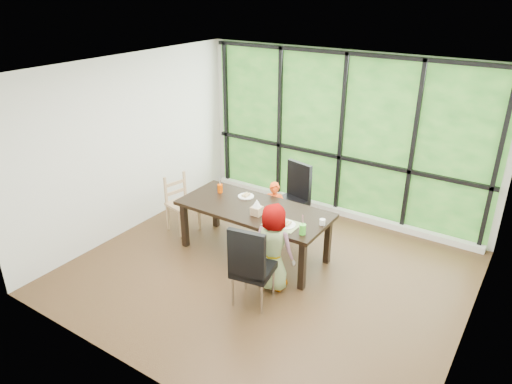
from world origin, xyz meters
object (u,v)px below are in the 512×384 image
at_px(chair_interior_leather, 253,264).
at_px(plate_far, 246,196).
at_px(dining_table, 254,231).
at_px(orange_cup, 220,188).
at_px(white_mug, 322,222).
at_px(child_older, 273,247).
at_px(green_cup, 303,229).
at_px(chair_window_leather, 290,198).
at_px(tissue_box, 257,211).
at_px(chair_end_beech, 183,204).
at_px(child_toddler, 275,211).
at_px(plate_near, 285,225).

distance_m(chair_interior_leather, plate_far, 1.48).
distance_m(dining_table, orange_cup, 0.85).
bearing_deg(white_mug, orange_cup, 177.10).
xyz_separation_m(chair_interior_leather, child_older, (0.03, 0.40, 0.04)).
xyz_separation_m(chair_interior_leather, plate_far, (-0.90, 1.16, 0.22)).
distance_m(chair_interior_leather, orange_cup, 1.72).
distance_m(child_older, green_cup, 0.44).
height_order(dining_table, chair_interior_leather, chair_interior_leather).
distance_m(chair_window_leather, child_older, 1.59).
bearing_deg(child_older, chair_interior_leather, 83.80).
height_order(child_older, white_mug, child_older).
bearing_deg(tissue_box, green_cup, -9.90).
xyz_separation_m(green_cup, tissue_box, (-0.77, 0.13, -0.01)).
distance_m(chair_end_beech, orange_cup, 0.75).
bearing_deg(child_toddler, plate_far, -152.26).
distance_m(chair_end_beech, plate_near, 2.01).
height_order(plate_near, green_cup, green_cup).
bearing_deg(white_mug, chair_window_leather, 137.68).
distance_m(child_toddler, tissue_box, 0.82).
bearing_deg(tissue_box, child_toddler, 101.87).
bearing_deg(chair_end_beech, white_mug, -75.78).
xyz_separation_m(child_older, white_mug, (0.38, 0.60, 0.20)).
height_order(chair_window_leather, chair_end_beech, chair_window_leather).
bearing_deg(chair_end_beech, chair_window_leather, -43.23).
bearing_deg(child_toddler, dining_table, -111.07).
height_order(plate_near, orange_cup, orange_cup).
xyz_separation_m(chair_window_leather, plate_far, (-0.35, -0.71, 0.22)).
xyz_separation_m(green_cup, white_mug, (0.10, 0.36, -0.03)).
xyz_separation_m(orange_cup, green_cup, (1.63, -0.45, 0.00)).
bearing_deg(chair_interior_leather, tissue_box, -69.66).
relative_size(chair_interior_leather, green_cup, 8.06).
bearing_deg(chair_interior_leather, child_toddler, -78.15).
bearing_deg(tissue_box, chair_end_beech, 173.93).
relative_size(chair_interior_leather, tissue_box, 7.89).
relative_size(orange_cup, green_cup, 0.93).
bearing_deg(chair_interior_leather, chair_end_beech, -35.67).
distance_m(chair_interior_leather, child_toddler, 1.62).
xyz_separation_m(chair_interior_leather, green_cup, (0.32, 0.63, 0.28)).
xyz_separation_m(dining_table, chair_end_beech, (-1.34, -0.00, 0.08)).
bearing_deg(chair_window_leather, chair_end_beech, -132.24).
bearing_deg(plate_far, tissue_box, -41.23).
bearing_deg(green_cup, plate_near, 164.50).
relative_size(chair_window_leather, chair_interior_leather, 1.00).
height_order(chair_end_beech, plate_far, chair_end_beech).
distance_m(dining_table, white_mug, 1.10).
bearing_deg(tissue_box, white_mug, 14.59).
distance_m(child_toddler, plate_far, 0.54).
bearing_deg(child_toddler, chair_interior_leather, -89.00).
distance_m(chair_window_leather, tissue_box, 1.14).
bearing_deg(plate_near, child_toddler, 128.87).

